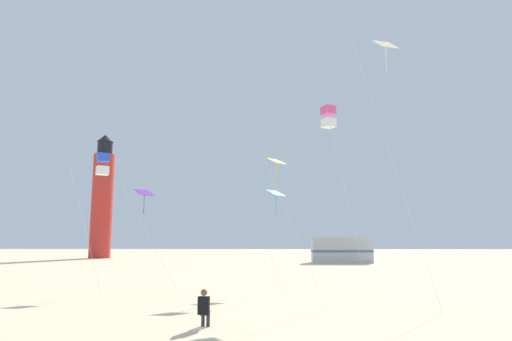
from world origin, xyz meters
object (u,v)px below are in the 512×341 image
(kite_flyer_standing, at_px, (204,307))
(rv_van_silver, at_px, (341,250))
(kite_diamond_violet, at_px, (145,196))
(lighthouse_distant, at_px, (102,199))
(kite_diamond_cyan, at_px, (276,196))
(kite_diamond_gold, at_px, (277,165))
(kite_diamond_white, at_px, (386,54))
(kite_box_rainbow, at_px, (328,117))
(kite_box_blue, at_px, (103,164))

(kite_flyer_standing, relative_size, rv_van_silver, 0.18)
(kite_diamond_violet, bearing_deg, lighthouse_distant, 114.01)
(kite_diamond_cyan, distance_m, kite_diamond_gold, 1.75)
(kite_diamond_white, bearing_deg, kite_diamond_violet, 154.33)
(kite_box_rainbow, xyz_separation_m, kite_diamond_gold, (-2.67, 2.20, -2.22))
(kite_diamond_cyan, xyz_separation_m, kite_diamond_gold, (0.11, -0.19, 1.74))
(kite_diamond_violet, height_order, rv_van_silver, kite_diamond_violet)
(kite_box_rainbow, xyz_separation_m, rv_van_silver, (4.81, 26.23, -7.63))
(kite_diamond_violet, bearing_deg, rv_van_silver, 59.30)
(kite_diamond_violet, bearing_deg, kite_diamond_white, -25.67)
(kite_diamond_white, relative_size, kite_diamond_cyan, 2.08)
(kite_diamond_white, height_order, kite_diamond_gold, kite_diamond_white)
(kite_diamond_white, bearing_deg, kite_box_blue, 162.12)
(kite_diamond_violet, distance_m, rv_van_silver, 29.25)
(kite_diamond_cyan, xyz_separation_m, rv_van_silver, (7.60, 23.84, -3.67))
(kite_box_blue, bearing_deg, kite_flyer_standing, -52.94)
(lighthouse_distant, bearing_deg, kite_diamond_cyan, -56.05)
(kite_box_rainbow, bearing_deg, kite_diamond_gold, 140.56)
(kite_diamond_white, relative_size, lighthouse_distant, 0.67)
(lighthouse_distant, relative_size, rv_van_silver, 2.61)
(kite_diamond_gold, bearing_deg, kite_diamond_violet, -172.78)
(kite_flyer_standing, xyz_separation_m, kite_diamond_white, (7.11, 4.48, 9.95))
(kite_box_rainbow, xyz_separation_m, kite_diamond_violet, (-10.01, 1.27, -4.03))
(kite_diamond_cyan, height_order, kite_diamond_violet, kite_diamond_cyan)
(lighthouse_distant, distance_m, rv_van_silver, 32.70)
(kite_diamond_white, relative_size, kite_box_blue, 1.59)
(kite_flyer_standing, bearing_deg, kite_box_rainbow, -117.51)
(kite_flyer_standing, bearing_deg, kite_diamond_violet, -62.14)
(kite_box_rainbow, relative_size, kite_diamond_cyan, 1.77)
(kite_box_blue, height_order, rv_van_silver, kite_box_blue)
(rv_van_silver, bearing_deg, kite_diamond_gold, -107.44)
(kite_diamond_gold, bearing_deg, kite_diamond_white, -55.41)
(kite_box_rainbow, bearing_deg, kite_diamond_cyan, 139.34)
(kite_diamond_gold, bearing_deg, rv_van_silver, 72.69)
(lighthouse_distant, bearing_deg, kite_box_rainbow, -54.79)
(kite_box_blue, bearing_deg, rv_van_silver, 57.40)
(kite_flyer_standing, height_order, lighthouse_distant, lighthouse_distant)
(kite_diamond_gold, xyz_separation_m, lighthouse_distant, (-22.94, 34.11, 1.04))
(kite_diamond_white, bearing_deg, kite_flyer_standing, -147.77)
(lighthouse_distant, bearing_deg, rv_van_silver, -18.32)
(kite_diamond_white, height_order, kite_box_blue, kite_diamond_white)
(kite_flyer_standing, relative_size, kite_box_rainbow, 0.12)
(kite_diamond_cyan, height_order, lighthouse_distant, lighthouse_distant)
(kite_flyer_standing, xyz_separation_m, rv_van_silver, (10.00, 35.18, 0.78))
(kite_diamond_violet, relative_size, lighthouse_distant, 0.32)
(kite_box_blue, xyz_separation_m, kite_diamond_violet, (1.94, 1.26, -1.55))
(kite_diamond_violet, distance_m, lighthouse_distant, 38.46)
(rv_van_silver, bearing_deg, kite_diamond_white, -95.52)
(kite_box_blue, bearing_deg, kite_diamond_violet, 32.94)
(kite_box_rainbow, relative_size, rv_van_silver, 1.49)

